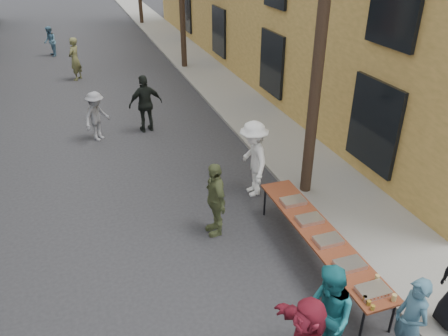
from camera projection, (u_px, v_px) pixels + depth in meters
ground at (161, 327)px, 7.24m from camera, size 120.00×120.00×0.00m
sidewalk at (199, 66)px, 21.11m from camera, size 2.20×60.00×0.10m
utility_pole_near at (324, 3)px, 8.82m from camera, size 0.26×0.26×9.00m
serving_table at (319, 234)px, 8.29m from camera, size 0.70×4.00×0.75m
catering_tray_sausage at (373, 291)px, 6.89m from camera, size 0.50×0.33×0.08m
catering_tray_foil_b at (350, 264)px, 7.43m from camera, size 0.50×0.33×0.08m
catering_tray_buns at (328, 240)px, 8.01m from camera, size 0.50×0.33×0.08m
catering_tray_foil_d at (310, 219)px, 8.59m from camera, size 0.50×0.33×0.08m
catering_tray_buns_end at (293, 201)px, 9.17m from camera, size 0.50×0.33×0.08m
condiment_jar_a at (373, 308)px, 6.57m from camera, size 0.07×0.07×0.08m
condiment_jar_b at (369, 303)px, 6.66m from camera, size 0.07×0.07×0.08m
condiment_jar_c at (365, 298)px, 6.74m from camera, size 0.07×0.07×0.08m
cup_stack at (394, 298)px, 6.73m from camera, size 0.08×0.08×0.12m
guest_front_b at (411, 323)px, 6.33m from camera, size 0.43×0.60×1.57m
guest_front_c at (328, 316)px, 6.35m from camera, size 0.80×0.94×1.72m
guest_front_d at (253, 159)px, 10.50m from camera, size 0.82×1.30×1.91m
guest_front_e at (215, 199)px, 9.15m from camera, size 0.42×0.99×1.68m
passerby_left at (97, 116)px, 13.41m from camera, size 1.12×1.11×1.55m
passerby_mid at (146, 104)px, 13.93m from camera, size 1.14×0.59×1.86m
passerby_right at (75, 59)px, 18.88m from camera, size 0.72×0.80×1.83m
passerby_far at (50, 41)px, 22.59m from camera, size 0.69×0.82×1.51m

